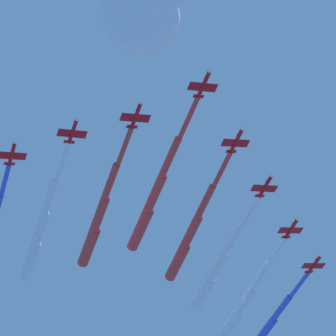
{
  "coord_description": "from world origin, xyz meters",
  "views": [
    {
      "loc": [
        134.04,
        -5.08,
        5.74
      ],
      "look_at": [
        0.0,
        0.0,
        157.62
      ],
      "focal_mm": 74.94,
      "sensor_mm": 36.0,
      "label": 1
    }
  ],
  "objects_px": {
    "jet_port_mid": "(217,269)",
    "jet_starboard_mid": "(39,232)",
    "jet_port_inner": "(190,235)",
    "jet_trail_port": "(265,332)",
    "jet_port_outer": "(244,302)",
    "jet_starboard_inner": "(99,218)",
    "jet_lead": "(153,198)"
  },
  "relations": [
    {
      "from": "jet_port_inner",
      "to": "jet_port_outer",
      "type": "relative_size",
      "value": 1.04
    },
    {
      "from": "jet_port_inner",
      "to": "jet_trail_port",
      "type": "height_order",
      "value": "jet_port_inner"
    },
    {
      "from": "jet_port_inner",
      "to": "jet_trail_port",
      "type": "relative_size",
      "value": 1.02
    },
    {
      "from": "jet_starboard_inner",
      "to": "jet_trail_port",
      "type": "bearing_deg",
      "value": 134.16
    },
    {
      "from": "jet_starboard_inner",
      "to": "jet_trail_port",
      "type": "relative_size",
      "value": 1.04
    },
    {
      "from": "jet_lead",
      "to": "jet_port_inner",
      "type": "relative_size",
      "value": 1.08
    },
    {
      "from": "jet_starboard_inner",
      "to": "jet_starboard_mid",
      "type": "xyz_separation_m",
      "value": [
        -10.23,
        -19.34,
        2.88
      ]
    },
    {
      "from": "jet_port_mid",
      "to": "jet_trail_port",
      "type": "height_order",
      "value": "jet_port_mid"
    },
    {
      "from": "jet_port_outer",
      "to": "jet_starboard_mid",
      "type": "bearing_deg",
      "value": -67.04
    },
    {
      "from": "jet_starboard_inner",
      "to": "jet_port_outer",
      "type": "height_order",
      "value": "jet_starboard_inner"
    },
    {
      "from": "jet_port_outer",
      "to": "jet_starboard_inner",
      "type": "bearing_deg",
      "value": -51.37
    },
    {
      "from": "jet_port_mid",
      "to": "jet_starboard_mid",
      "type": "relative_size",
      "value": 0.92
    },
    {
      "from": "jet_port_outer",
      "to": "jet_trail_port",
      "type": "distance_m",
      "value": 19.97
    },
    {
      "from": "jet_port_inner",
      "to": "jet_starboard_mid",
      "type": "relative_size",
      "value": 0.94
    },
    {
      "from": "jet_port_mid",
      "to": "jet_starboard_mid",
      "type": "xyz_separation_m",
      "value": [
        12.96,
        -57.58,
        2.4
      ]
    },
    {
      "from": "jet_port_inner",
      "to": "jet_trail_port",
      "type": "bearing_deg",
      "value": 148.72
    },
    {
      "from": "jet_starboard_mid",
      "to": "jet_trail_port",
      "type": "bearing_deg",
      "value": 120.9
    },
    {
      "from": "jet_starboard_inner",
      "to": "jet_trail_port",
      "type": "distance_m",
      "value": 81.54
    },
    {
      "from": "jet_port_mid",
      "to": "jet_trail_port",
      "type": "bearing_deg",
      "value": 148.93
    },
    {
      "from": "jet_starboard_mid",
      "to": "jet_port_outer",
      "type": "distance_m",
      "value": 74.35
    },
    {
      "from": "jet_trail_port",
      "to": "jet_port_outer",
      "type": "bearing_deg",
      "value": -28.2
    },
    {
      "from": "jet_lead",
      "to": "jet_port_inner",
      "type": "bearing_deg",
      "value": 138.35
    },
    {
      "from": "jet_starboard_mid",
      "to": "jet_trail_port",
      "type": "height_order",
      "value": "jet_starboard_mid"
    },
    {
      "from": "jet_lead",
      "to": "jet_port_outer",
      "type": "xyz_separation_m",
      "value": [
        -45.17,
        32.46,
        -3.62
      ]
    },
    {
      "from": "jet_lead",
      "to": "jet_port_outer",
      "type": "relative_size",
      "value": 1.12
    },
    {
      "from": "jet_port_outer",
      "to": "jet_trail_port",
      "type": "xyz_separation_m",
      "value": [
        -17.6,
        9.43,
        0.34
      ]
    },
    {
      "from": "jet_port_outer",
      "to": "jet_port_inner",
      "type": "bearing_deg",
      "value": -32.9
    },
    {
      "from": "jet_lead",
      "to": "jet_port_inner",
      "type": "xyz_separation_m",
      "value": [
        -13.35,
        11.87,
        -2.6
      ]
    },
    {
      "from": "jet_port_outer",
      "to": "jet_lead",
      "type": "bearing_deg",
      "value": -35.7
    },
    {
      "from": "jet_port_inner",
      "to": "jet_port_outer",
      "type": "bearing_deg",
      "value": 147.1
    },
    {
      "from": "jet_trail_port",
      "to": "jet_port_mid",
      "type": "bearing_deg",
      "value": -31.07
    },
    {
      "from": "jet_trail_port",
      "to": "jet_starboard_inner",
      "type": "bearing_deg",
      "value": -45.84
    }
  ]
}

